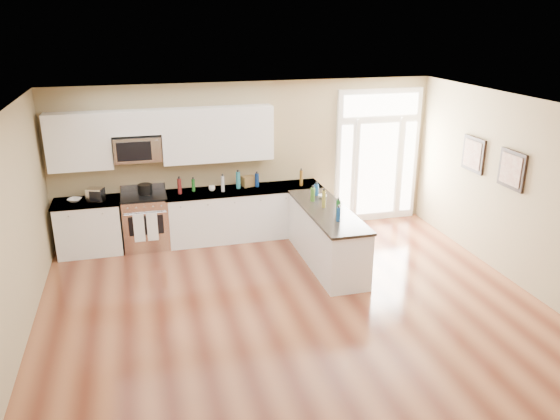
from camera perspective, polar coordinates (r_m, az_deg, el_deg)
name	(u,v)px	position (r m, az deg, el deg)	size (l,w,h in m)	color
ground	(315,344)	(7.05, 3.68, -13.81)	(8.00, 8.00, 0.00)	#5B2919
room_shell	(318,216)	(6.27, 4.02, -0.67)	(8.00, 8.00, 8.00)	#9C8B63
back_cabinet_left	(89,228)	(9.92, -19.30, -1.83)	(1.10, 0.66, 0.94)	white
back_cabinet_right	(245,215)	(10.03, -3.72, -0.49)	(2.85, 0.66, 0.94)	white
peninsula_cabinet	(326,238)	(8.99, 4.87, -2.97)	(0.69, 2.32, 0.94)	white
upper_cabinet_left	(79,142)	(9.65, -20.29, 6.72)	(1.04, 0.33, 0.95)	white
upper_cabinet_right	(218,134)	(9.70, -6.51, 7.87)	(1.94, 0.33, 0.95)	white
upper_cabinet_short	(135,122)	(9.55, -14.89, 8.85)	(0.82, 0.33, 0.40)	white
microwave	(138,149)	(9.60, -14.66, 6.23)	(0.78, 0.41, 0.42)	silver
entry_door	(377,156)	(10.83, 10.14, 5.55)	(1.70, 0.10, 2.60)	white
wall_art_near	(473,154)	(9.70, 19.55, 5.50)	(0.05, 0.58, 0.58)	black
wall_art_far	(512,170)	(8.92, 23.06, 3.89)	(0.05, 0.58, 0.58)	black
kitchen_range	(146,221)	(9.86, -13.84, -1.14)	(0.77, 0.69, 1.08)	silver
stockpot	(145,189)	(9.78, -13.92, 2.18)	(0.25, 0.25, 0.19)	black
toaster_oven	(96,195)	(9.66, -18.71, 1.54)	(0.26, 0.20, 0.22)	silver
cardboard_box	(248,181)	(9.98, -3.33, 3.02)	(0.23, 0.16, 0.18)	brown
bowl_left	(75,200)	(9.77, -20.67, 0.99)	(0.22, 0.22, 0.05)	white
bowl_peninsula	(322,196)	(9.38, 4.46, 1.44)	(0.15, 0.15, 0.05)	white
cup_counter	(212,188)	(9.78, -7.13, 2.26)	(0.12, 0.12, 0.09)	white
counter_bottles	(271,189)	(9.40, -0.94, 2.21)	(2.41, 2.13, 0.31)	#19591E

